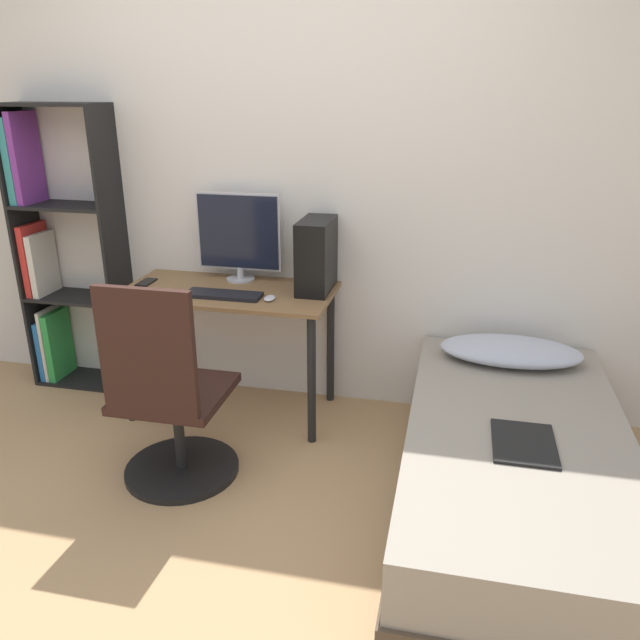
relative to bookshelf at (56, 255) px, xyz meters
name	(u,v)px	position (x,y,z in m)	size (l,w,h in m)	color
ground_plane	(186,568)	(1.38, -1.39, -0.81)	(14.00, 14.00, 0.00)	tan
wall_back	(287,183)	(1.38, 0.16, 0.44)	(8.00, 0.05, 2.50)	silver
desk	(229,309)	(1.12, -0.15, -0.20)	(1.13, 0.57, 0.72)	brown
bookshelf	(56,255)	(0.00, 0.00, 0.00)	(0.59, 0.27, 1.66)	black
office_chair	(170,409)	(1.09, -0.86, -0.44)	(0.54, 0.54, 1.00)	black
bed	(513,472)	(2.61, -0.79, -0.59)	(0.92, 1.84, 0.44)	#4C3D2D
pillow	(511,351)	(2.61, -0.12, -0.31)	(0.70, 0.36, 0.11)	#B2B7C6
magazine	(524,443)	(2.62, -0.93, -0.36)	(0.24, 0.32, 0.01)	black
monitor	(239,235)	(1.13, 0.04, 0.17)	(0.48, 0.16, 0.49)	#B7B7BC
keyboard	(224,295)	(1.14, -0.26, -0.08)	(0.40, 0.13, 0.02)	black
pc_tower	(316,255)	(1.59, -0.05, 0.10)	(0.16, 0.33, 0.38)	black
mouse	(270,298)	(1.39, -0.26, -0.08)	(0.06, 0.09, 0.02)	silver
phone	(146,282)	(0.64, -0.14, -0.08)	(0.07, 0.14, 0.01)	black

